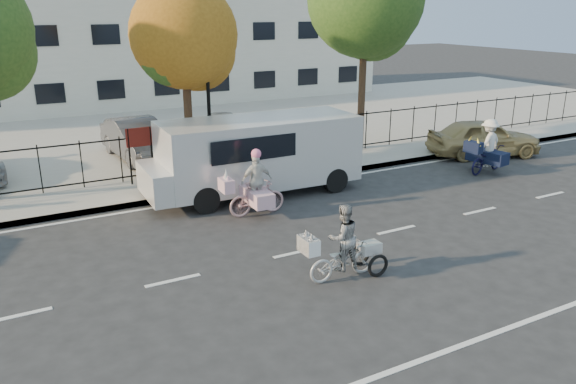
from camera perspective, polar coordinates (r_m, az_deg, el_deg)
ground at (r=13.34m, az=0.84°, el=-6.19°), size 120.00×120.00×0.00m
road_markings at (r=13.34m, az=0.84°, el=-6.17°), size 60.00×9.52×0.01m
curb at (r=17.60m, az=-7.21°, el=0.08°), size 60.00×0.10×0.15m
sidewalk at (r=18.54m, az=-8.40°, el=0.97°), size 60.00×2.20×0.15m
parking_lot at (r=26.83m, az=-15.08°, el=5.92°), size 60.00×15.60×0.15m
iron_fence at (r=19.32m, az=-9.66°, el=4.16°), size 58.00×0.06×1.50m
building at (r=36.17m, az=-19.41°, el=13.27°), size 34.00×10.00×6.00m
lamppost at (r=18.70m, az=-8.14°, el=10.68°), size 0.36×0.36×4.33m
street_sign at (r=18.33m, az=-14.81°, el=4.71°), size 0.85×0.06×1.80m
zebra_trike at (r=11.98m, az=5.60°, el=-5.89°), size 1.93×0.73×1.66m
unicorn_bike at (r=15.51m, az=-3.30°, el=0.11°), size 1.87×1.30×1.89m
bull_bike at (r=20.73m, az=19.59°, el=3.90°), size 2.09×1.46×1.89m
white_van at (r=17.19m, az=-3.24°, el=3.99°), size 6.65×2.43×2.34m
gold_sedan at (r=23.08m, az=19.27°, el=5.24°), size 4.59×2.96×1.45m
lot_car_c at (r=21.54m, az=-15.04°, el=5.21°), size 1.91×4.58×1.47m
lot_car_d at (r=23.21m, az=-6.69°, el=6.40°), size 2.66×4.12×1.30m
tree_mid at (r=19.26m, az=-10.16°, el=14.94°), size 3.54×3.51×6.43m
tree_east at (r=22.30m, az=8.09°, el=18.35°), size 4.38×4.38×8.03m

